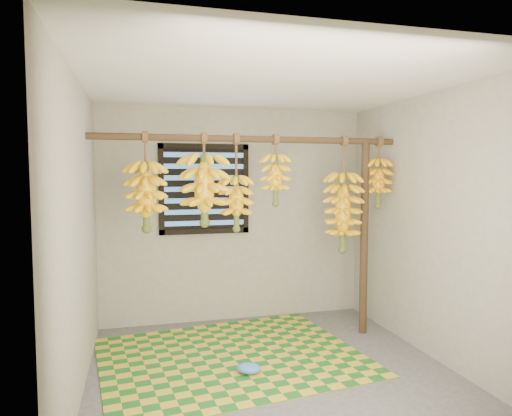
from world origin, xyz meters
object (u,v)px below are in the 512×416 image
object	(u,v)px
plastic_bag	(249,368)
banana_bunch_b	(204,190)
banana_bunch_c	(236,203)
banana_bunch_f	(378,183)
banana_bunch_e	(343,212)
woven_mat	(231,357)
support_post	(364,238)
banana_bunch_a	(146,196)
banana_bunch_d	(275,180)

from	to	relation	value
plastic_bag	banana_bunch_b	distance (m)	1.64
banana_bunch_c	banana_bunch_f	size ratio (longest dim) A/B	1.27
banana_bunch_c	banana_bunch_e	size ratio (longest dim) A/B	0.79
banana_bunch_f	banana_bunch_b	bearing A→B (deg)	180.00
plastic_bag	banana_bunch_f	xyz separation A→B (m)	(1.55, 0.68, 1.52)
banana_bunch_e	plastic_bag	bearing A→B (deg)	-149.51
woven_mat	banana_bunch_c	size ratio (longest dim) A/B	2.46
woven_mat	banana_bunch_b	distance (m)	1.56
support_post	banana_bunch_c	xyz separation A→B (m)	(-1.36, 0.00, 0.39)
woven_mat	plastic_bag	xyz separation A→B (m)	(0.07, -0.39, 0.05)
banana_bunch_b	banana_bunch_c	world-z (taller)	same
plastic_bag	banana_bunch_a	bearing A→B (deg)	139.34
support_post	woven_mat	bearing A→B (deg)	-168.81
support_post	banana_bunch_a	xyz separation A→B (m)	(-2.19, 0.00, 0.46)
woven_mat	banana_bunch_a	distance (m)	1.66
plastic_bag	banana_bunch_d	bearing A→B (deg)	57.39
banana_bunch_d	banana_bunch_a	bearing A→B (deg)	180.00
banana_bunch_b	banana_bunch_e	world-z (taller)	same
woven_mat	banana_bunch_b	bearing A→B (deg)	123.73
banana_bunch_b	banana_bunch_d	bearing A→B (deg)	0.00
banana_bunch_f	woven_mat	bearing A→B (deg)	-169.82
support_post	banana_bunch_b	distance (m)	1.74
plastic_bag	banana_bunch_d	size ratio (longest dim) A/B	0.30
banana_bunch_a	banana_bunch_b	distance (m)	0.54
banana_bunch_e	banana_bunch_c	bearing A→B (deg)	180.00
support_post	banana_bunch_a	distance (m)	2.24
plastic_bag	banana_bunch_c	bearing A→B (deg)	86.19
plastic_bag	banana_bunch_b	bearing A→B (deg)	110.98
banana_bunch_a	banana_bunch_e	distance (m)	1.96
banana_bunch_b	banana_bunch_c	distance (m)	0.33
support_post	banana_bunch_f	xyz separation A→B (m)	(0.15, 0.00, 0.58)
banana_bunch_c	banana_bunch_e	xyz separation A→B (m)	(1.11, -0.00, -0.11)
banana_bunch_f	banana_bunch_a	bearing A→B (deg)	180.00
woven_mat	banana_bunch_f	distance (m)	2.27
banana_bunch_a	banana_bunch_b	xyz separation A→B (m)	(0.53, 0.00, 0.06)
banana_bunch_f	banana_bunch_e	bearing A→B (deg)	-180.00
support_post	plastic_bag	distance (m)	1.82
support_post	plastic_bag	xyz separation A→B (m)	(-1.40, -0.68, -0.95)
woven_mat	banana_bunch_b	size ratio (longest dim) A/B	2.66
banana_bunch_c	banana_bunch_e	distance (m)	1.12
banana_bunch_c	banana_bunch_b	bearing A→B (deg)	180.00
woven_mat	banana_bunch_c	bearing A→B (deg)	68.75
support_post	plastic_bag	size ratio (longest dim) A/B	9.51
plastic_bag	banana_bunch_a	distance (m)	1.76
woven_mat	banana_bunch_e	size ratio (longest dim) A/B	1.94
support_post	banana_bunch_d	world-z (taller)	banana_bunch_d
banana_bunch_b	banana_bunch_e	distance (m)	1.44
support_post	banana_bunch_e	world-z (taller)	banana_bunch_e
banana_bunch_d	banana_bunch_e	xyz separation A→B (m)	(0.72, -0.00, -0.34)
banana_bunch_d	plastic_bag	bearing A→B (deg)	-122.61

